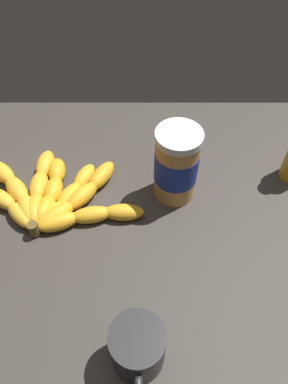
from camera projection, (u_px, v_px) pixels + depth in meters
The scene contains 4 objects.
ground_plane at pixel (125, 219), 71.29cm from camera, with size 97.64×70.23×3.00cm, color #38332D.
banana_bunch at pixel (49, 196), 70.89cm from camera, with size 37.71×21.36×3.60cm.
peanut_butter_jar at pixel (176, 165), 67.33cm from camera, with size 8.54×8.54×16.11cm.
coffee_mug at pixel (138, 349), 50.07cm from camera, with size 7.87×11.67×9.45cm.
Camera 1 is at (3.93, -40.18, 57.62)cm, focal length 33.49 mm.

